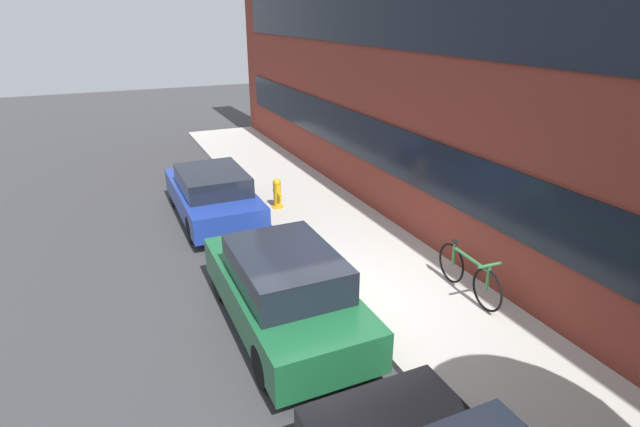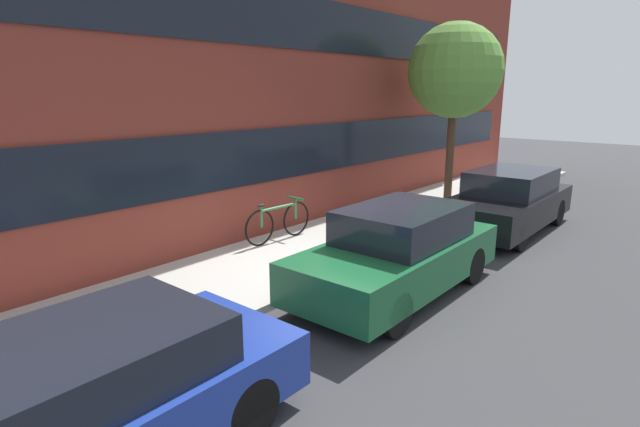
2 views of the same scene
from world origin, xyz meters
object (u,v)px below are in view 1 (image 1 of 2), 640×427
parked_car_green (284,289)px  bicycle (469,273)px  parked_car_blue (212,194)px  fire_hydrant (277,193)px

parked_car_green → bicycle: (0.58, 3.15, -0.15)m
parked_car_blue → parked_car_green: 4.93m
fire_hydrant → bicycle: 5.49m
fire_hydrant → parked_car_blue: bearing=-99.2°
bicycle → parked_car_blue: bearing=-147.0°
parked_car_blue → bicycle: (5.51, 3.15, -0.09)m
parked_car_blue → fire_hydrant: 1.58m
bicycle → fire_hydrant: bearing=-159.8°
parked_car_green → fire_hydrant: size_ratio=5.15×
parked_car_green → fire_hydrant: 4.93m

